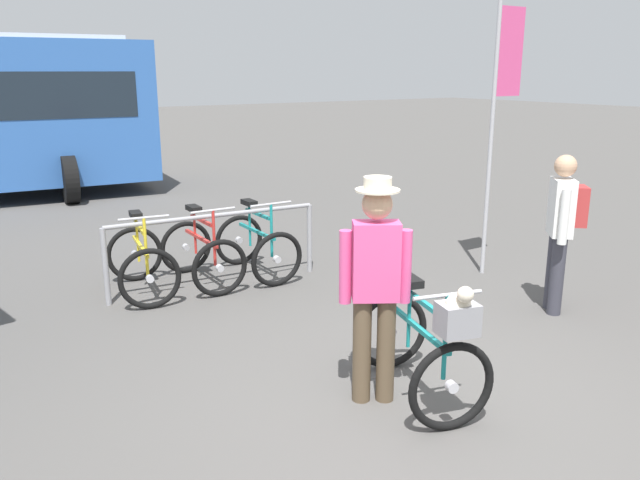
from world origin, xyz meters
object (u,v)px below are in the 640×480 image
at_px(featured_bicycle, 427,344).
at_px(banner_flag, 502,89).
at_px(racked_bike_yellow, 142,262).
at_px(racked_bike_teal, 257,246).
at_px(pedestrian_with_backpack, 562,224).
at_px(racked_bike_red, 202,254).
at_px(person_with_featured_bike, 375,282).

bearing_deg(featured_bicycle, banner_flag, 34.62).
relative_size(racked_bike_yellow, racked_bike_teal, 1.05).
relative_size(racked_bike_yellow, pedestrian_with_backpack, 0.72).
height_order(racked_bike_yellow, pedestrian_with_backpack, pedestrian_with_backpack).
xyz_separation_m(racked_bike_red, banner_flag, (3.21, -1.51, 1.86)).
distance_m(featured_bicycle, banner_flag, 3.96).
bearing_deg(featured_bicycle, person_with_featured_bike, 138.17).
relative_size(pedestrian_with_backpack, banner_flag, 0.51).
xyz_separation_m(featured_bicycle, banner_flag, (2.93, 2.02, 1.74)).
bearing_deg(person_with_featured_bike, racked_bike_teal, 77.67).
height_order(racked_bike_teal, person_with_featured_bike, person_with_featured_bike).
distance_m(racked_bike_red, racked_bike_teal, 0.70).
bearing_deg(banner_flag, pedestrian_with_backpack, -110.02).
distance_m(racked_bike_yellow, pedestrian_with_backpack, 4.52).
xyz_separation_m(racked_bike_yellow, racked_bike_red, (0.70, -0.05, -0.00)).
distance_m(featured_bicycle, pedestrian_with_backpack, 2.58).
bearing_deg(pedestrian_with_backpack, person_with_featured_bike, -170.96).
distance_m(featured_bicycle, person_with_featured_bike, 0.61).
bearing_deg(pedestrian_with_backpack, racked_bike_red, 133.95).
relative_size(featured_bicycle, pedestrian_with_backpack, 0.76).
height_order(racked_bike_red, banner_flag, banner_flag).
xyz_separation_m(racked_bike_teal, person_with_featured_bike, (-0.70, -3.22, 0.58)).
distance_m(person_with_featured_bike, pedestrian_with_backpack, 2.77).
distance_m(racked_bike_red, pedestrian_with_backpack, 3.97).
bearing_deg(racked_bike_red, banner_flag, -25.14).
bearing_deg(featured_bicycle, racked_bike_teal, 83.25).
bearing_deg(racked_bike_yellow, person_with_featured_bike, -78.20).
relative_size(racked_bike_red, pedestrian_with_backpack, 0.68).
height_order(racked_bike_teal, pedestrian_with_backpack, pedestrian_with_backpack).
distance_m(person_with_featured_bike, banner_flag, 3.88).
distance_m(racked_bike_yellow, featured_bicycle, 3.71).
distance_m(racked_bike_yellow, person_with_featured_bike, 3.44).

